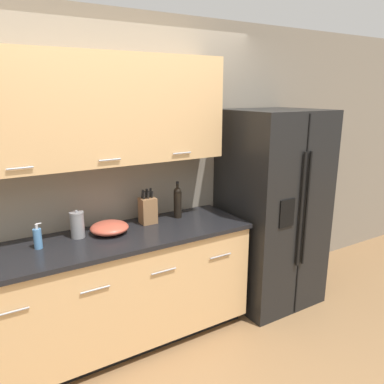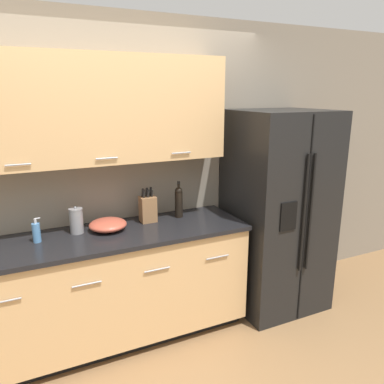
% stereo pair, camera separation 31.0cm
% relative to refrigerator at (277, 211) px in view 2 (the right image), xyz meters
% --- Properties ---
extents(wall_back, '(10.00, 0.39, 2.60)m').
position_rel_refrigerator_xyz_m(wall_back, '(-1.37, 0.36, 0.54)').
color(wall_back, gray).
rests_on(wall_back, ground_plane).
extents(counter_unit, '(2.14, 0.64, 0.93)m').
position_rel_refrigerator_xyz_m(counter_unit, '(-1.53, 0.07, -0.45)').
color(counter_unit, black).
rests_on(counter_unit, ground_plane).
extents(refrigerator, '(0.83, 0.78, 1.84)m').
position_rel_refrigerator_xyz_m(refrigerator, '(0.00, 0.00, 0.00)').
color(refrigerator, black).
rests_on(refrigerator, ground_plane).
extents(knife_block, '(0.13, 0.11, 0.29)m').
position_rel_refrigerator_xyz_m(knife_block, '(-1.19, 0.20, 0.13)').
color(knife_block, olive).
rests_on(knife_block, counter_unit).
extents(wine_bottle, '(0.07, 0.07, 0.32)m').
position_rel_refrigerator_xyz_m(wine_bottle, '(-0.91, 0.20, 0.16)').
color(wine_bottle, black).
rests_on(wine_bottle, counter_unit).
extents(soap_dispenser, '(0.06, 0.06, 0.18)m').
position_rel_refrigerator_xyz_m(soap_dispenser, '(-2.06, 0.12, 0.09)').
color(soap_dispenser, '#4C7FB2').
rests_on(soap_dispenser, counter_unit).
extents(steel_canister, '(0.10, 0.10, 0.21)m').
position_rel_refrigerator_xyz_m(steel_canister, '(-1.77, 0.18, 0.11)').
color(steel_canister, gray).
rests_on(steel_canister, counter_unit).
extents(mixing_bowl, '(0.29, 0.29, 0.09)m').
position_rel_refrigerator_xyz_m(mixing_bowl, '(-1.54, 0.14, 0.06)').
color(mixing_bowl, '#B24C38').
rests_on(mixing_bowl, counter_unit).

